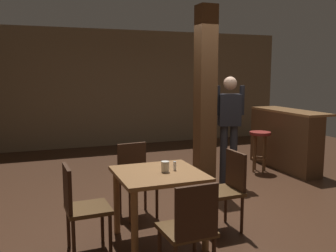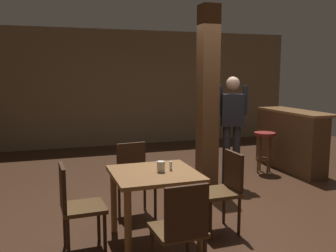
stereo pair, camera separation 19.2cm
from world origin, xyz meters
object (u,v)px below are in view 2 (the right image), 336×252
(napkin_cup, at_px, (161,167))
(standing_person, at_px, (232,123))
(bar_counter, at_px, (290,140))
(chair_north, at_px, (135,175))
(chair_west, at_px, (76,203))
(dining_table, at_px, (155,185))
(salt_shaker, at_px, (171,166))
(bar_stool_near, at_px, (265,142))
(chair_south, at_px, (181,227))
(chair_east, at_px, (224,187))

(napkin_cup, bearing_deg, standing_person, 43.66)
(napkin_cup, xyz_separation_m, bar_counter, (3.13, 2.08, -0.26))
(chair_north, xyz_separation_m, chair_west, (-0.79, -0.80, 0.00))
(dining_table, relative_size, salt_shaker, 9.19)
(salt_shaker, relative_size, bar_stool_near, 0.13)
(chair_west, distance_m, salt_shaker, 1.04)
(dining_table, distance_m, bar_stool_near, 3.34)
(salt_shaker, bearing_deg, chair_south, -103.28)
(chair_south, bearing_deg, bar_counter, 42.19)
(standing_person, height_order, bar_stool_near, standing_person)
(dining_table, relative_size, chair_east, 0.98)
(chair_east, xyz_separation_m, salt_shaker, (-0.64, -0.02, 0.30))
(dining_table, xyz_separation_m, chair_west, (-0.81, 0.02, -0.11))
(salt_shaker, xyz_separation_m, bar_counter, (3.01, 2.05, -0.25))
(dining_table, relative_size, chair_north, 0.98)
(dining_table, distance_m, chair_south, 0.86)
(chair_west, bearing_deg, chair_north, 45.48)
(chair_south, relative_size, standing_person, 0.52)
(chair_south, bearing_deg, chair_east, 46.15)
(dining_table, relative_size, bar_stool_near, 1.20)
(chair_west, height_order, chair_east, same)
(dining_table, distance_m, standing_person, 2.37)
(chair_west, height_order, bar_stool_near, chair_west)
(chair_west, relative_size, bar_stool_near, 1.22)
(chair_west, height_order, salt_shaker, chair_west)
(chair_west, distance_m, napkin_cup, 0.93)
(chair_south, xyz_separation_m, napkin_cup, (0.08, 0.83, 0.31))
(salt_shaker, bearing_deg, standing_person, 45.21)
(dining_table, bearing_deg, bar_stool_near, 37.61)
(chair_east, bearing_deg, chair_south, -133.85)
(napkin_cup, distance_m, bar_stool_near, 3.31)
(chair_north, distance_m, standing_person, 1.97)
(chair_south, bearing_deg, salt_shaker, 76.72)
(dining_table, relative_size, chair_west, 0.98)
(chair_south, relative_size, napkin_cup, 7.85)
(napkin_cup, relative_size, standing_person, 0.07)
(standing_person, xyz_separation_m, bar_counter, (1.46, 0.49, -0.44))
(napkin_cup, relative_size, bar_stool_near, 0.16)
(napkin_cup, bearing_deg, chair_west, 177.27)
(standing_person, relative_size, bar_counter, 1.04)
(chair_north, xyz_separation_m, bar_counter, (3.21, 1.24, 0.05))
(salt_shaker, distance_m, standing_person, 2.21)
(chair_east, height_order, bar_stool_near, chair_east)
(dining_table, xyz_separation_m, chair_south, (-0.02, -0.86, -0.11))
(napkin_cup, relative_size, bar_counter, 0.07)
(napkin_cup, height_order, bar_counter, bar_counter)
(chair_south, distance_m, standing_person, 3.03)
(chair_north, relative_size, chair_east, 1.00)
(chair_north, bearing_deg, bar_counter, 21.10)
(napkin_cup, bearing_deg, bar_counter, 33.64)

